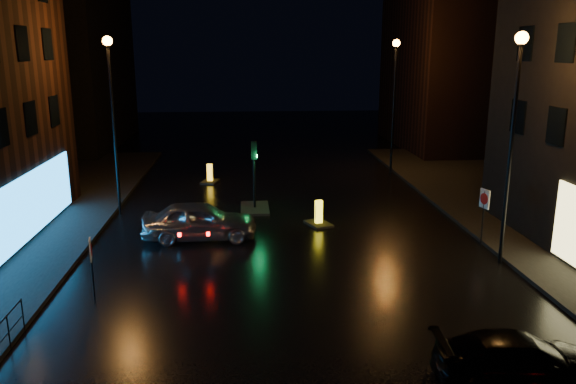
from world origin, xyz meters
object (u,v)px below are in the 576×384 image
traffic_signal (255,200)px  dark_sedan (521,360)px  bollard_near (319,220)px  road_sign_right (484,204)px  road_sign_left (91,255)px  bollard_far (210,178)px  silver_hatchback (200,221)px

traffic_signal → dark_sedan: 16.67m
traffic_signal → bollard_near: traffic_signal is taller
traffic_signal → road_sign_right: traffic_signal is taller
road_sign_left → bollard_far: bearing=67.4°
road_sign_left → bollard_near: bearing=29.0°
silver_hatchback → road_sign_left: bearing=152.6°
bollard_far → road_sign_left: 16.56m
dark_sedan → road_sign_left: 12.55m
bollard_far → road_sign_left: size_ratio=0.71×
road_sign_right → bollard_far: bearing=-60.3°
bollard_far → road_sign_left: (-2.74, -16.28, 1.31)m
dark_sedan → road_sign_right: 10.08m
bollard_near → road_sign_left: (-8.14, -7.36, 1.30)m
traffic_signal → bollard_near: 4.00m
dark_sedan → road_sign_left: (-11.30, 5.39, 0.96)m
traffic_signal → bollard_far: size_ratio=2.35×
dark_sedan → bollard_far: bearing=24.9°
traffic_signal → dark_sedan: (6.00, -15.55, 0.10)m
dark_sedan → bollard_near: (-3.15, 12.75, -0.35)m
bollard_far → road_sign_right: 16.91m
bollard_near → road_sign_left: bearing=-159.5°
bollard_near → traffic_signal: bearing=113.9°
traffic_signal → road_sign_left: (-5.30, -10.16, 1.05)m
traffic_signal → silver_hatchback: traffic_signal is taller
traffic_signal → bollard_far: 6.63m
road_sign_right → bollard_near: bearing=-41.4°
bollard_near → bollard_far: 10.43m
traffic_signal → silver_hatchback: size_ratio=0.73×
bollard_near → road_sign_left: road_sign_left is taller
bollard_near → dark_sedan: bearing=-97.7°
bollard_far → dark_sedan: bearing=-53.9°
bollard_near → road_sign_right: road_sign_right is taller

